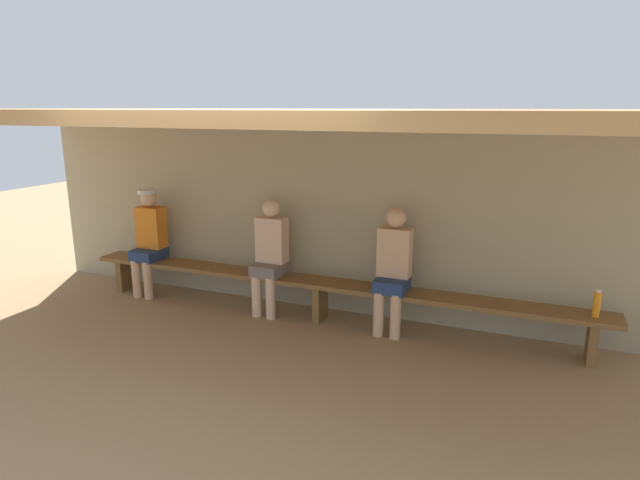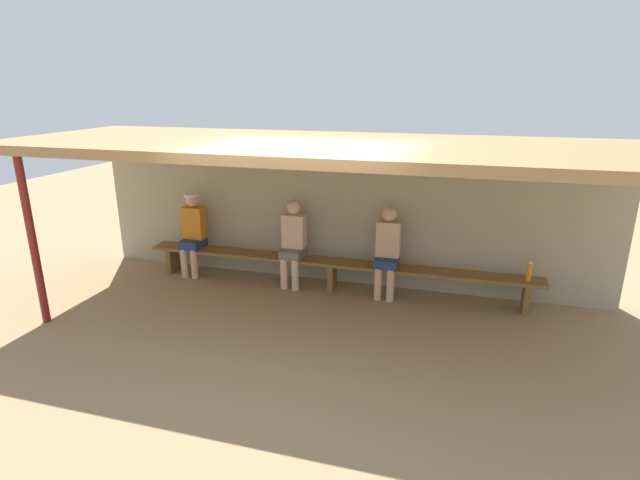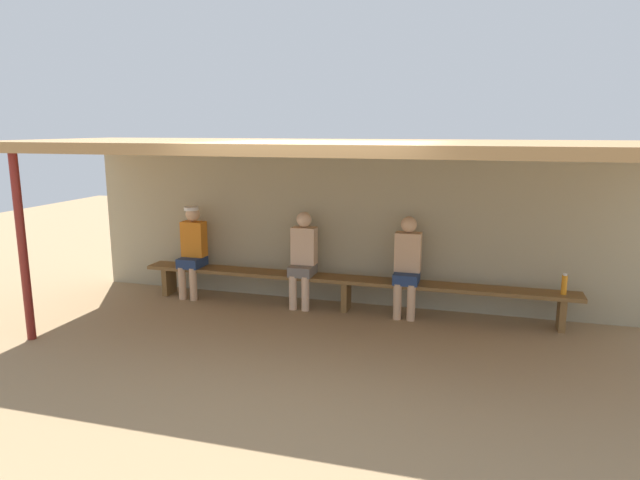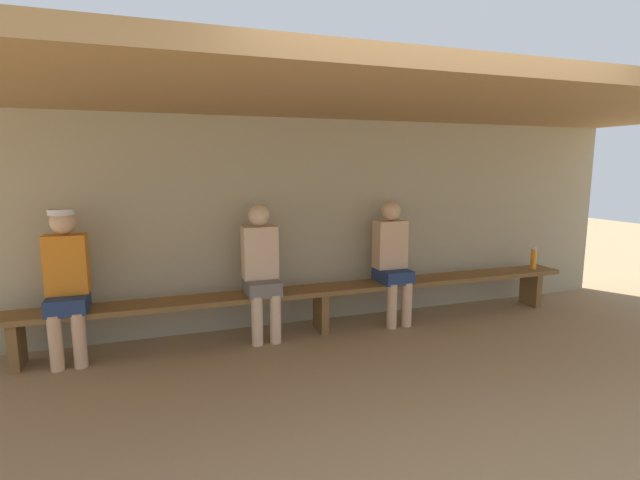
{
  "view_description": "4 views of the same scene",
  "coord_description": "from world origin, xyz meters",
  "px_view_note": "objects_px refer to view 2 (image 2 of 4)",
  "views": [
    {
      "loc": [
        2.16,
        -3.73,
        2.34
      ],
      "look_at": [
        0.12,
        1.25,
        1.01
      ],
      "focal_mm": 30.22,
      "sensor_mm": 36.0,
      "label": 1
    },
    {
      "loc": [
        1.77,
        -5.22,
        2.99
      ],
      "look_at": [
        -0.13,
        1.33,
        0.84
      ],
      "focal_mm": 27.76,
      "sensor_mm": 36.0,
      "label": 2
    },
    {
      "loc": [
        1.72,
        -5.66,
        2.47
      ],
      "look_at": [
        -0.29,
        1.27,
        1.02
      ],
      "focal_mm": 31.48,
      "sensor_mm": 36.0,
      "label": 3
    },
    {
      "loc": [
        -1.58,
        -2.92,
        1.71
      ],
      "look_at": [
        -0.07,
        1.38,
        0.99
      ],
      "focal_mm": 26.46,
      "sensor_mm": 36.0,
      "label": 4
    }
  ],
  "objects_px": {
    "bench": "(332,265)",
    "player_in_white": "(293,240)",
    "support_post": "(33,242)",
    "water_bottle_blue": "(529,272)",
    "player_middle": "(387,249)",
    "player_leftmost": "(193,230)"
  },
  "relations": [
    {
      "from": "bench",
      "to": "player_in_white",
      "type": "relative_size",
      "value": 4.49
    },
    {
      "from": "support_post",
      "to": "water_bottle_blue",
      "type": "relative_size",
      "value": 8.31
    },
    {
      "from": "player_in_white",
      "to": "player_middle",
      "type": "relative_size",
      "value": 1.0
    },
    {
      "from": "player_in_white",
      "to": "water_bottle_blue",
      "type": "distance_m",
      "value": 3.38
    },
    {
      "from": "support_post",
      "to": "bench",
      "type": "xyz_separation_m",
      "value": [
        3.35,
        2.1,
        -0.71
      ]
    },
    {
      "from": "support_post",
      "to": "player_in_white",
      "type": "distance_m",
      "value": 3.46
    },
    {
      "from": "player_leftmost",
      "to": "player_middle",
      "type": "bearing_deg",
      "value": -0.01
    },
    {
      "from": "bench",
      "to": "water_bottle_blue",
      "type": "relative_size",
      "value": 22.66
    },
    {
      "from": "bench",
      "to": "player_middle",
      "type": "bearing_deg",
      "value": 0.21
    },
    {
      "from": "player_in_white",
      "to": "player_middle",
      "type": "bearing_deg",
      "value": 0.0
    },
    {
      "from": "bench",
      "to": "player_middle",
      "type": "height_order",
      "value": "player_middle"
    },
    {
      "from": "support_post",
      "to": "player_leftmost",
      "type": "distance_m",
      "value": 2.36
    },
    {
      "from": "support_post",
      "to": "bench",
      "type": "relative_size",
      "value": 0.37
    },
    {
      "from": "bench",
      "to": "water_bottle_blue",
      "type": "distance_m",
      "value": 2.76
    },
    {
      "from": "player_middle",
      "to": "support_post",
      "type": "bearing_deg",
      "value": -153.23
    },
    {
      "from": "bench",
      "to": "player_middle",
      "type": "distance_m",
      "value": 0.89
    },
    {
      "from": "bench",
      "to": "player_leftmost",
      "type": "bearing_deg",
      "value": 179.91
    },
    {
      "from": "support_post",
      "to": "player_in_white",
      "type": "relative_size",
      "value": 1.65
    },
    {
      "from": "bench",
      "to": "player_middle",
      "type": "relative_size",
      "value": 4.49
    },
    {
      "from": "player_leftmost",
      "to": "player_in_white",
      "type": "bearing_deg",
      "value": -0.02
    },
    {
      "from": "player_leftmost",
      "to": "water_bottle_blue",
      "type": "relative_size",
      "value": 5.08
    },
    {
      "from": "player_in_white",
      "to": "water_bottle_blue",
      "type": "height_order",
      "value": "player_in_white"
    }
  ]
}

